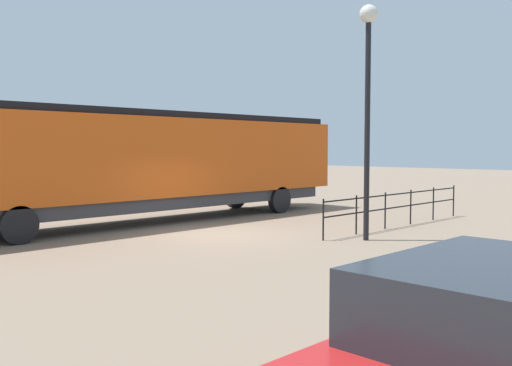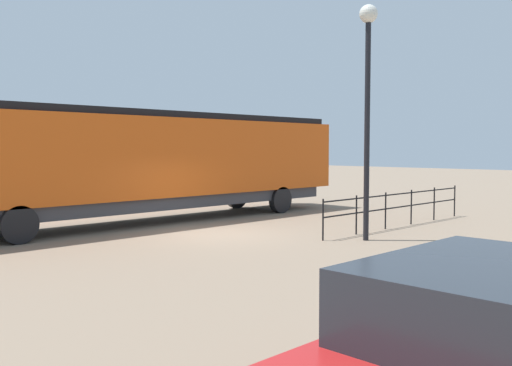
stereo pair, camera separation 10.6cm
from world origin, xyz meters
The scene contains 5 objects.
ground_plane centered at (0.00, 0.00, 0.00)m, with size 120.00×120.00×0.00m, color #84705B.
locomotive centered at (-3.93, 0.76, 2.27)m, with size 2.99×17.12×4.02m.
parked_car_red centered at (11.49, -6.92, 0.91)m, with size 1.99×4.18×1.77m.
lamp_post centered at (4.00, 2.31, 4.79)m, with size 0.53×0.53×6.83m.
platform_fence centered at (3.14, 5.58, 0.79)m, with size 0.05×8.46×1.23m.
Camera 2 is at (13.39, -11.68, 2.71)m, focal length 39.79 mm.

